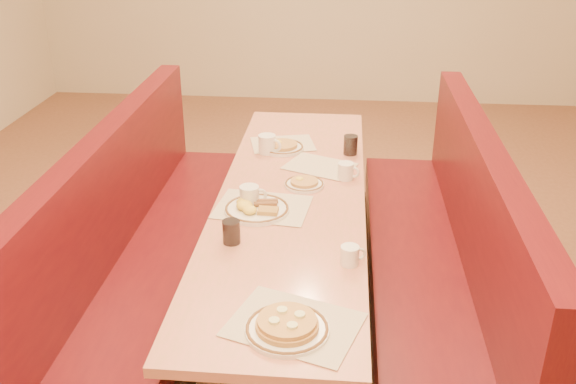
# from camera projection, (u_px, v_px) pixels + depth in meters

# --- Properties ---
(ground) EXTENTS (8.00, 8.00, 0.00)m
(ground) POSITION_uv_depth(u_px,v_px,m) (291.00, 324.00, 3.39)
(ground) COLOR #9E6647
(ground) RESTS_ON ground
(diner_table) EXTENTS (0.70, 2.50, 0.75)m
(diner_table) POSITION_uv_depth(u_px,v_px,m) (291.00, 263.00, 3.22)
(diner_table) COLOR black
(diner_table) RESTS_ON ground
(booth_left) EXTENTS (0.55, 2.50, 1.05)m
(booth_left) POSITION_uv_depth(u_px,v_px,m) (149.00, 259.00, 3.29)
(booth_left) COLOR #4C3326
(booth_left) RESTS_ON ground
(booth_right) EXTENTS (0.55, 2.50, 1.05)m
(booth_right) POSITION_uv_depth(u_px,v_px,m) (438.00, 273.00, 3.17)
(booth_right) COLOR #4C3326
(booth_right) RESTS_ON ground
(placemat_near_left) EXTENTS (0.45, 0.36, 0.00)m
(placemat_near_left) POSITION_uv_depth(u_px,v_px,m) (263.00, 207.00, 2.95)
(placemat_near_left) COLOR beige
(placemat_near_left) RESTS_ON diner_table
(placemat_near_right) EXTENTS (0.50, 0.44, 0.00)m
(placemat_near_right) POSITION_uv_depth(u_px,v_px,m) (294.00, 324.00, 2.16)
(placemat_near_right) COLOR beige
(placemat_near_right) RESTS_ON diner_table
(placemat_far_left) EXTENTS (0.40, 0.34, 0.00)m
(placemat_far_left) POSITION_uv_depth(u_px,v_px,m) (283.00, 144.00, 3.68)
(placemat_far_left) COLOR beige
(placemat_far_left) RESTS_ON diner_table
(placemat_far_right) EXTENTS (0.42, 0.37, 0.00)m
(placemat_far_right) POSITION_uv_depth(u_px,v_px,m) (320.00, 166.00, 3.39)
(placemat_far_right) COLOR beige
(placemat_far_right) RESTS_ON diner_table
(pancake_plate) EXTENTS (0.28, 0.28, 0.06)m
(pancake_plate) POSITION_uv_depth(u_px,v_px,m) (287.00, 327.00, 2.12)
(pancake_plate) COLOR white
(pancake_plate) RESTS_ON diner_table
(eggs_plate) EXTENTS (0.30, 0.30, 0.06)m
(eggs_plate) POSITION_uv_depth(u_px,v_px,m) (256.00, 208.00, 2.91)
(eggs_plate) COLOR white
(eggs_plate) RESTS_ON diner_table
(extra_plate_mid) EXTENTS (0.20, 0.20, 0.04)m
(extra_plate_mid) POSITION_uv_depth(u_px,v_px,m) (304.00, 183.00, 3.16)
(extra_plate_mid) COLOR white
(extra_plate_mid) RESTS_ON diner_table
(extra_plate_far) EXTENTS (0.24, 0.24, 0.05)m
(extra_plate_far) POSITION_uv_depth(u_px,v_px,m) (282.00, 147.00, 3.60)
(extra_plate_far) COLOR white
(extra_plate_far) RESTS_ON diner_table
(coffee_mug_a) EXTENTS (0.10, 0.07, 0.08)m
(coffee_mug_a) POSITION_uv_depth(u_px,v_px,m) (350.00, 255.00, 2.50)
(coffee_mug_a) COLOR white
(coffee_mug_a) RESTS_ON diner_table
(coffee_mug_b) EXTENTS (0.13, 0.09, 0.10)m
(coffee_mug_b) POSITION_uv_depth(u_px,v_px,m) (250.00, 196.00, 2.95)
(coffee_mug_b) COLOR white
(coffee_mug_b) RESTS_ON diner_table
(coffee_mug_c) EXTENTS (0.11, 0.08, 0.09)m
(coffee_mug_c) POSITION_uv_depth(u_px,v_px,m) (346.00, 171.00, 3.23)
(coffee_mug_c) COLOR white
(coffee_mug_c) RESTS_ON diner_table
(coffee_mug_d) EXTENTS (0.13, 0.10, 0.10)m
(coffee_mug_d) POSITION_uv_depth(u_px,v_px,m) (268.00, 144.00, 3.54)
(coffee_mug_d) COLOR white
(coffee_mug_d) RESTS_ON diner_table
(soda_tumbler_near) EXTENTS (0.07, 0.07, 0.10)m
(soda_tumbler_near) POSITION_uv_depth(u_px,v_px,m) (231.00, 232.00, 2.64)
(soda_tumbler_near) COLOR black
(soda_tumbler_near) RESTS_ON diner_table
(soda_tumbler_mid) EXTENTS (0.08, 0.08, 0.11)m
(soda_tumbler_mid) POSITION_uv_depth(u_px,v_px,m) (351.00, 145.00, 3.53)
(soda_tumbler_mid) COLOR black
(soda_tumbler_mid) RESTS_ON diner_table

